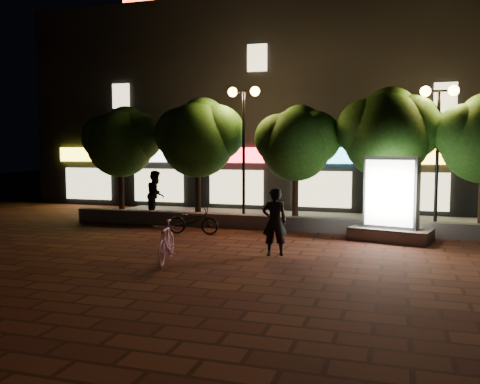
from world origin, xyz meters
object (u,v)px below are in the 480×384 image
at_px(tree_far_left, 122,139).
at_px(scooter_pink, 166,242).
at_px(street_lamp_left, 244,119).
at_px(rider, 275,222).
at_px(tree_right, 389,130).
at_px(pedestrian, 156,194).
at_px(street_lamp_right, 438,120).
at_px(scooter_parked, 193,221).
at_px(tree_mid, 297,140).
at_px(ad_kiosk, 391,207).
at_px(tree_left, 199,135).

bearing_deg(tree_far_left, scooter_pink, -53.16).
xyz_separation_m(street_lamp_left, scooter_pink, (0.10, -7.14, -3.49)).
height_order(street_lamp_left, rider, street_lamp_left).
xyz_separation_m(tree_right, street_lamp_left, (-5.36, -0.26, 0.46)).
bearing_deg(pedestrian, street_lamp_right, -103.91).
xyz_separation_m(tree_far_left, street_lamp_right, (12.45, -0.26, 0.60)).
xyz_separation_m(street_lamp_left, scooter_parked, (-0.91, -2.92, -3.57)).
distance_m(street_lamp_right, scooter_parked, 9.10).
distance_m(tree_mid, ad_kiosk, 4.77).
xyz_separation_m(tree_left, tree_mid, (4.00, -0.00, -0.23)).
xyz_separation_m(tree_far_left, pedestrian, (1.73, -0.37, -2.24)).
xyz_separation_m(tree_left, tree_right, (7.30, 0.00, 0.12)).
distance_m(tree_left, pedestrian, 3.00).
bearing_deg(tree_left, scooter_pink, -74.57).
distance_m(tree_right, scooter_pink, 9.57).
distance_m(street_lamp_left, pedestrian, 4.77).
bearing_deg(tree_left, tree_mid, -0.00).
xyz_separation_m(tree_left, rider, (4.48, -5.72, -2.51)).
bearing_deg(scooter_parked, pedestrian, 39.70).
relative_size(scooter_pink, rider, 0.97).
xyz_separation_m(tree_far_left, tree_left, (3.50, 0.00, 0.15)).
xyz_separation_m(ad_kiosk, scooter_pink, (-5.44, -4.94, -0.53)).
bearing_deg(scooter_pink, tree_mid, 61.72).
xyz_separation_m(tree_mid, ad_kiosk, (3.49, -2.46, -2.14)).
bearing_deg(street_lamp_left, tree_far_left, 177.24).
bearing_deg(street_lamp_left, rider, -65.09).
bearing_deg(tree_mid, scooter_parked, -132.94).
xyz_separation_m(tree_mid, street_lamp_right, (4.95, -0.26, 0.68)).
relative_size(tree_left, rider, 2.62).
distance_m(rider, pedestrian, 8.22).
height_order(ad_kiosk, rider, ad_kiosk).
xyz_separation_m(street_lamp_right, rider, (-4.47, -5.45, -2.96)).
distance_m(street_lamp_left, rider, 6.76).
height_order(tree_left, scooter_parked, tree_left).
bearing_deg(scooter_parked, rider, -131.70).
height_order(tree_mid, tree_right, tree_right).
bearing_deg(tree_far_left, rider, -35.61).
height_order(tree_left, rider, tree_left).
distance_m(tree_left, tree_mid, 4.00).
bearing_deg(scooter_pink, pedestrian, 105.01).
relative_size(street_lamp_left, street_lamp_right, 1.04).
bearing_deg(tree_right, scooter_parked, -153.08).
distance_m(tree_far_left, tree_left, 3.51).
distance_m(tree_right, pedestrian, 9.43).
bearing_deg(tree_mid, tree_far_left, 180.00).
relative_size(rider, scooter_parked, 1.06).
height_order(street_lamp_right, scooter_pink, street_lamp_right).
bearing_deg(tree_left, pedestrian, -168.11).
bearing_deg(tree_far_left, tree_left, 0.00).
height_order(tree_far_left, scooter_parked, tree_far_left).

